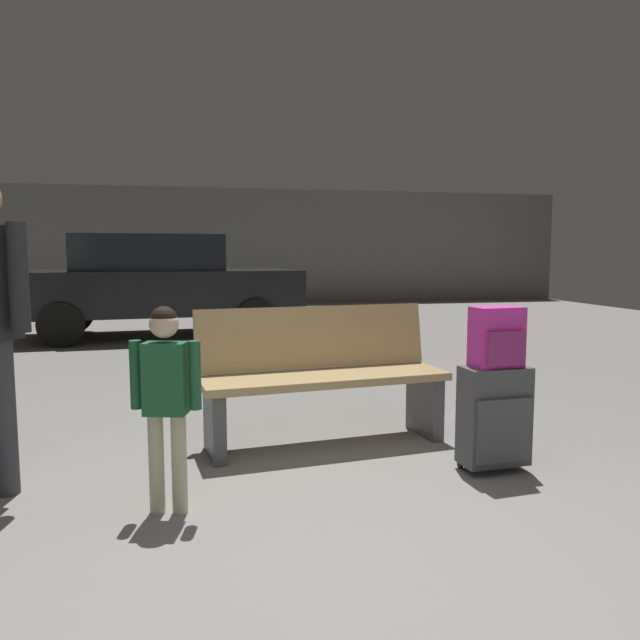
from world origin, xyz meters
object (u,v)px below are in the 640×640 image
backpack_bright (497,338)px  child (165,387)px  bench (322,376)px  parked_car_far (157,282)px  suitcase (495,416)px

backpack_bright → child: child is taller
bench → child: size_ratio=1.66×
bench → child: (-0.96, -0.94, 0.17)m
backpack_bright → parked_car_far: 6.72m
bench → backpack_bright: size_ratio=4.86×
bench → suitcase: bearing=-41.2°
bench → child: bearing=-135.5°
parked_car_far → suitcase: bearing=-71.1°
suitcase → child: 1.84m
backpack_bright → parked_car_far: (-2.17, 6.35, 0.03)m
suitcase → backpack_bright: size_ratio=1.78×
suitcase → child: size_ratio=0.61×
suitcase → parked_car_far: (-2.17, 6.35, 0.48)m
bench → suitcase: 1.13m
suitcase → bench: bearing=138.8°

